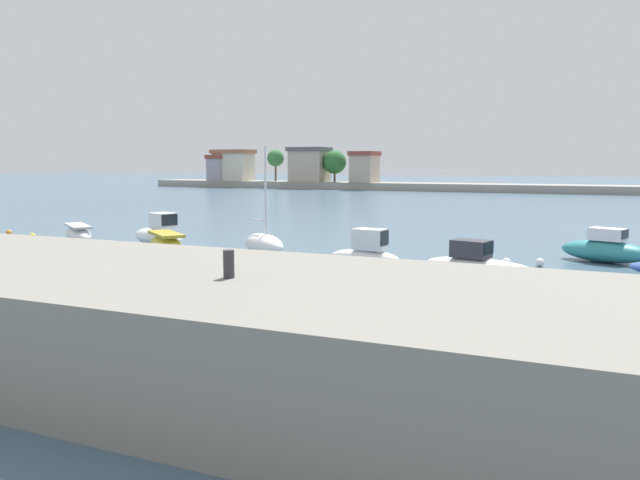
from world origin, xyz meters
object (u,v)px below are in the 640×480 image
mooring_buoy_4 (9,233)px  mooring_buoy_1 (506,263)px  moored_boat_6 (477,263)px  mooring_buoy_3 (33,236)px  moored_boat_2 (159,234)px  mooring_buoy_2 (540,262)px  moored_boat_4 (264,244)px  moored_boat_7 (605,249)px  mooring_bollard (229,264)px  moored_boat_1 (78,234)px  moored_boat_5 (366,252)px  moored_boat_3 (166,246)px

mooring_buoy_4 → mooring_buoy_1: bearing=0.7°
moored_boat_6 → mooring_buoy_3: moored_boat_6 is taller
mooring_buoy_3 → mooring_buoy_1: bearing=2.2°
moored_boat_2 → mooring_buoy_2: 19.93m
moored_boat_4 → moored_boat_7: moored_boat_4 is taller
mooring_bollard → mooring_buoy_4: bearing=147.3°
moored_boat_4 → mooring_buoy_2: size_ratio=14.16×
moored_boat_6 → moored_boat_7: (4.84, 5.77, 0.10)m
mooring_buoy_4 → moored_boat_1: bearing=-7.7°
moored_boat_5 → moored_boat_6: size_ratio=0.71×
moored_boat_1 → mooring_buoy_3: moored_boat_1 is taller
moored_boat_3 → moored_boat_4: size_ratio=0.68×
mooring_buoy_4 → mooring_bollard: bearing=-32.7°
moored_boat_4 → mooring_buoy_3: 16.09m
moored_boat_4 → mooring_buoy_2: bearing=45.8°
moored_boat_4 → mooring_buoy_4: moored_boat_4 is taller
moored_boat_2 → moored_boat_3: moored_boat_2 is taller
mooring_buoy_2 → mooring_buoy_4: bearing=-177.9°
mooring_bollard → moored_boat_2: (-15.44, 17.34, -1.95)m
moored_boat_6 → mooring_buoy_2: (2.20, 3.23, -0.31)m
moored_boat_1 → moored_boat_7: bearing=44.7°
moored_boat_1 → moored_boat_6: 22.91m
moored_boat_2 → mooring_buoy_1: moored_boat_2 is taller
moored_boat_6 → mooring_buoy_3: bearing=-170.0°
mooring_bollard → moored_boat_2: bearing=131.7°
moored_boat_2 → moored_boat_4: moored_boat_4 is taller
moored_boat_5 → moored_boat_6: moored_boat_5 is taller
moored_boat_4 → mooring_buoy_3: bearing=-144.3°
mooring_buoy_1 → mooring_buoy_3: bearing=-177.8°
moored_boat_5 → moored_boat_6: 4.93m
mooring_buoy_3 → moored_boat_5: bearing=-3.2°
moored_boat_6 → mooring_buoy_3: size_ratio=13.12×
moored_boat_5 → mooring_buoy_3: 21.89m
mooring_buoy_3 → mooring_buoy_4: bearing=166.5°
moored_boat_1 → moored_boat_3: moored_boat_3 is taller
moored_boat_6 → moored_boat_7: bearing=63.1°
moored_boat_1 → mooring_buoy_1: bearing=38.4°
moored_boat_5 → mooring_buoy_1: (5.77, 2.29, -0.42)m
mooring_buoy_1 → mooring_buoy_2: bearing=29.0°
moored_boat_7 → mooring_buoy_3: 31.91m
moored_boat_3 → mooring_buoy_1: moored_boat_3 is taller
mooring_bollard → mooring_buoy_3: bearing=145.4°
mooring_buoy_2 → mooring_buoy_4: (-31.78, -1.14, -0.00)m
mooring_bollard → moored_boat_3: bearing=131.4°
moored_boat_4 → mooring_buoy_4: (-18.90, 0.93, -0.38)m
moored_boat_3 → moored_boat_6: (14.71, 1.35, -0.09)m
moored_boat_5 → mooring_buoy_1: 6.22m
moored_boat_2 → moored_boat_6: (17.67, -1.85, -0.16)m
mooring_bollard → mooring_buoy_1: 18.39m
moored_boat_5 → mooring_buoy_3: bearing=-177.1°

